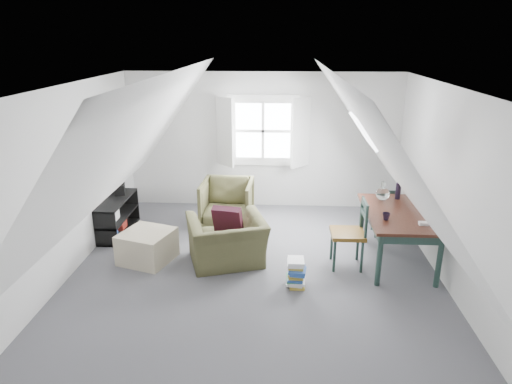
# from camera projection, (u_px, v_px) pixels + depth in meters

# --- Properties ---
(floor) EXTENTS (5.50, 5.50, 0.00)m
(floor) POSITION_uv_depth(u_px,v_px,m) (254.00, 275.00, 6.21)
(floor) COLOR #4D4D53
(floor) RESTS_ON ground
(ceiling) EXTENTS (5.50, 5.50, 0.00)m
(ceiling) POSITION_uv_depth(u_px,v_px,m) (254.00, 88.00, 5.40)
(ceiling) COLOR white
(ceiling) RESTS_ON wall_back
(wall_back) EXTENTS (5.00, 0.00, 5.00)m
(wall_back) POSITION_uv_depth(u_px,v_px,m) (263.00, 141.00, 8.40)
(wall_back) COLOR silver
(wall_back) RESTS_ON ground
(wall_front) EXTENTS (5.00, 0.00, 5.00)m
(wall_front) POSITION_uv_depth(u_px,v_px,m) (231.00, 312.00, 3.21)
(wall_front) COLOR silver
(wall_front) RESTS_ON ground
(wall_left) EXTENTS (0.00, 5.50, 5.50)m
(wall_left) POSITION_uv_depth(u_px,v_px,m) (63.00, 185.00, 5.94)
(wall_left) COLOR silver
(wall_left) RESTS_ON ground
(wall_right) EXTENTS (0.00, 5.50, 5.50)m
(wall_right) POSITION_uv_depth(u_px,v_px,m) (454.00, 192.00, 5.67)
(wall_right) COLOR silver
(wall_right) RESTS_ON ground
(slope_left) EXTENTS (3.19, 5.50, 4.48)m
(slope_left) POSITION_uv_depth(u_px,v_px,m) (131.00, 147.00, 5.72)
(slope_left) COLOR white
(slope_left) RESTS_ON wall_left
(slope_right) EXTENTS (3.19, 5.50, 4.48)m
(slope_right) POSITION_uv_depth(u_px,v_px,m) (381.00, 150.00, 5.55)
(slope_right) COLOR white
(slope_right) RESTS_ON wall_right
(dormer_window) EXTENTS (1.71, 0.35, 1.30)m
(dormer_window) POSITION_uv_depth(u_px,v_px,m) (263.00, 131.00, 8.27)
(dormer_window) COLOR white
(dormer_window) RESTS_ON wall_back
(skylight) EXTENTS (0.35, 0.75, 0.47)m
(skylight) POSITION_uv_depth(u_px,v_px,m) (363.00, 131.00, 6.79)
(skylight) COLOR white
(skylight) RESTS_ON slope_right
(armchair_near) EXTENTS (1.27, 1.19, 0.68)m
(armchair_near) POSITION_uv_depth(u_px,v_px,m) (227.00, 262.00, 6.56)
(armchair_near) COLOR #454426
(armchair_near) RESTS_ON floor
(armchair_far) EXTENTS (0.88, 0.90, 0.79)m
(armchair_far) POSITION_uv_depth(u_px,v_px,m) (228.00, 224.00, 7.90)
(armchair_far) COLOR #454426
(armchair_far) RESTS_ON floor
(throw_pillow) EXTENTS (0.45, 0.31, 0.43)m
(throw_pillow) POSITION_uv_depth(u_px,v_px,m) (228.00, 220.00, 6.51)
(throw_pillow) COLOR #390F1E
(throw_pillow) RESTS_ON armchair_near
(ottoman) EXTENTS (0.84, 0.84, 0.44)m
(ottoman) POSITION_uv_depth(u_px,v_px,m) (147.00, 246.00, 6.56)
(ottoman) COLOR tan
(ottoman) RESTS_ON floor
(dining_table) EXTENTS (0.92, 1.54, 0.77)m
(dining_table) POSITION_uv_depth(u_px,v_px,m) (399.00, 219.00, 6.38)
(dining_table) COLOR #341710
(dining_table) RESTS_ON floor
(demijohn) EXTENTS (0.20, 0.20, 0.29)m
(demijohn) POSITION_uv_depth(u_px,v_px,m) (383.00, 193.00, 6.74)
(demijohn) COLOR silver
(demijohn) RESTS_ON dining_table
(vase_twigs) EXTENTS (0.08, 0.09, 0.61)m
(vase_twigs) POSITION_uv_depth(u_px,v_px,m) (398.00, 190.00, 6.82)
(vase_twigs) COLOR black
(vase_twigs) RESTS_ON dining_table
(cup) EXTENTS (0.13, 0.13, 0.10)m
(cup) POSITION_uv_depth(u_px,v_px,m) (386.00, 220.00, 6.08)
(cup) COLOR black
(cup) RESTS_ON dining_table
(paper_box) EXTENTS (0.12, 0.08, 0.04)m
(paper_box) POSITION_uv_depth(u_px,v_px,m) (424.00, 223.00, 5.91)
(paper_box) COLOR white
(paper_box) RESTS_ON dining_table
(dining_chair_far) EXTENTS (0.38, 0.38, 0.81)m
(dining_chair_far) POSITION_uv_depth(u_px,v_px,m) (386.00, 210.00, 7.35)
(dining_chair_far) COLOR brown
(dining_chair_far) RESTS_ON floor
(dining_chair_near) EXTENTS (0.46, 0.46, 0.98)m
(dining_chair_near) POSITION_uv_depth(u_px,v_px,m) (350.00, 232.00, 6.31)
(dining_chair_near) COLOR brown
(dining_chair_near) RESTS_ON floor
(media_shelf) EXTENTS (0.38, 1.14, 0.59)m
(media_shelf) POSITION_uv_depth(u_px,v_px,m) (116.00, 218.00, 7.46)
(media_shelf) COLOR black
(media_shelf) RESTS_ON floor
(electronics_box) EXTENTS (0.22, 0.26, 0.18)m
(electronics_box) POSITION_uv_depth(u_px,v_px,m) (120.00, 189.00, 7.60)
(electronics_box) COLOR black
(electronics_box) RESTS_ON media_shelf
(magazine_stack) EXTENTS (0.27, 0.33, 0.37)m
(magazine_stack) POSITION_uv_depth(u_px,v_px,m) (296.00, 273.00, 5.90)
(magazine_stack) COLOR #B29933
(magazine_stack) RESTS_ON floor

